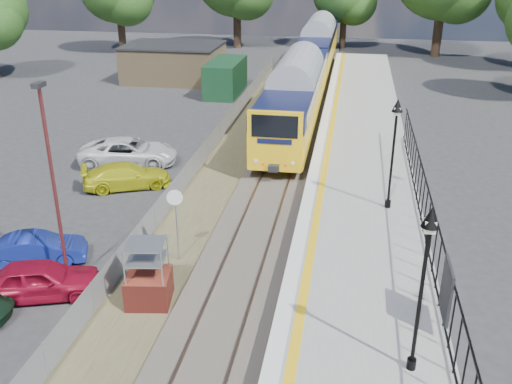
% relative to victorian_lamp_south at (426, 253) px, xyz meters
% --- Properties ---
extents(ground, '(120.00, 120.00, 0.00)m').
position_rel_victorian_lamp_south_xyz_m(ground, '(-5.50, 4.00, -4.30)').
color(ground, '#2D2D30').
rests_on(ground, ground).
extents(track_bed, '(5.90, 80.00, 0.29)m').
position_rel_victorian_lamp_south_xyz_m(track_bed, '(-5.97, 13.67, -4.21)').
color(track_bed, '#473F38').
rests_on(track_bed, ground).
extents(platform, '(5.00, 70.00, 0.90)m').
position_rel_victorian_lamp_south_xyz_m(platform, '(-1.30, 12.00, -3.85)').
color(platform, gray).
rests_on(platform, ground).
extents(platform_edge, '(0.90, 70.00, 0.01)m').
position_rel_victorian_lamp_south_xyz_m(platform_edge, '(-3.36, 12.00, -3.39)').
color(platform_edge, silver).
rests_on(platform_edge, platform).
extents(victorian_lamp_south, '(0.44, 0.44, 4.60)m').
position_rel_victorian_lamp_south_xyz_m(victorian_lamp_south, '(0.00, 0.00, 0.00)').
color(victorian_lamp_south, black).
rests_on(victorian_lamp_south, platform).
extents(victorian_lamp_north, '(0.44, 0.44, 4.60)m').
position_rel_victorian_lamp_south_xyz_m(victorian_lamp_north, '(-0.20, 10.00, 0.00)').
color(victorian_lamp_north, black).
rests_on(victorian_lamp_north, platform).
extents(palisade_fence, '(0.12, 26.00, 2.00)m').
position_rel_victorian_lamp_south_xyz_m(palisade_fence, '(1.05, 6.24, -2.46)').
color(palisade_fence, black).
rests_on(palisade_fence, platform).
extents(wire_fence, '(0.06, 52.00, 1.20)m').
position_rel_victorian_lamp_south_xyz_m(wire_fence, '(-9.70, 16.00, -3.70)').
color(wire_fence, '#999EA3').
rests_on(wire_fence, ground).
extents(outbuilding, '(10.80, 10.10, 3.12)m').
position_rel_victorian_lamp_south_xyz_m(outbuilding, '(-16.41, 35.21, -2.78)').
color(outbuilding, '#8F7751').
rests_on(outbuilding, ground).
extents(train, '(2.82, 40.83, 3.51)m').
position_rel_victorian_lamp_south_xyz_m(train, '(-5.50, 34.13, -1.96)').
color(train, yellow).
rests_on(train, ground).
extents(brick_plinth, '(1.60, 1.60, 2.27)m').
position_rel_victorian_lamp_south_xyz_m(brick_plinth, '(-8.15, 2.93, -3.21)').
color(brick_plinth, maroon).
rests_on(brick_plinth, ground).
extents(speed_sign, '(0.58, 0.19, 2.93)m').
position_rel_victorian_lamp_south_xyz_m(speed_sign, '(-8.00, 5.71, -2.29)').
color(speed_sign, '#999EA3').
rests_on(speed_sign, ground).
extents(carpark_lamp, '(0.25, 0.50, 7.15)m').
position_rel_victorian_lamp_south_xyz_m(carpark_lamp, '(-11.34, 3.52, -0.23)').
color(carpark_lamp, '#4C191A').
rests_on(carpark_lamp, ground).
extents(car_red, '(4.19, 2.71, 1.33)m').
position_rel_victorian_lamp_south_xyz_m(car_red, '(-11.86, 2.67, -3.63)').
color(car_red, maroon).
rests_on(car_red, ground).
extents(car_blue, '(3.75, 2.44, 1.17)m').
position_rel_victorian_lamp_south_xyz_m(car_blue, '(-13.14, 4.71, -3.71)').
color(car_blue, navy).
rests_on(car_blue, ground).
extents(car_yellow, '(4.55, 3.31, 1.22)m').
position_rel_victorian_lamp_south_xyz_m(car_yellow, '(-12.56, 12.17, -3.69)').
color(car_yellow, gold).
rests_on(car_yellow, ground).
extents(car_white, '(5.56, 3.29, 1.45)m').
position_rel_victorian_lamp_south_xyz_m(car_white, '(-13.64, 15.20, -3.57)').
color(car_white, silver).
rests_on(car_white, ground).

